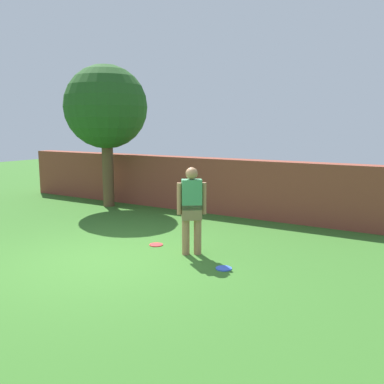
{
  "coord_description": "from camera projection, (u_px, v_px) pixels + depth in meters",
  "views": [
    {
      "loc": [
        4.96,
        -5.22,
        2.36
      ],
      "look_at": [
        0.55,
        2.03,
        1.0
      ],
      "focal_mm": 38.8,
      "sensor_mm": 36.0,
      "label": 1
    }
  ],
  "objects": [
    {
      "name": "ground_plane",
      "position": [
        106.0,
        261.0,
        7.32
      ],
      "size": [
        40.0,
        40.0,
        0.0
      ],
      "primitive_type": "plane",
      "color": "#336623"
    },
    {
      "name": "brick_wall",
      "position": [
        179.0,
        183.0,
        11.92
      ],
      "size": [
        11.49,
        0.5,
        1.49
      ],
      "primitive_type": "cube",
      "color": "brown",
      "rests_on": "ground"
    },
    {
      "name": "tree",
      "position": [
        106.0,
        108.0,
        11.9
      ],
      "size": [
        2.39,
        2.39,
        4.09
      ],
      "color": "brown",
      "rests_on": "ground"
    },
    {
      "name": "person",
      "position": [
        192.0,
        207.0,
        7.56
      ],
      "size": [
        0.45,
        0.39,
        1.62
      ],
      "rotation": [
        0.0,
        0.0,
        0.64
      ],
      "color": "#9E704C",
      "rests_on": "ground"
    },
    {
      "name": "frisbee_red",
      "position": [
        156.0,
        245.0,
        8.27
      ],
      "size": [
        0.27,
        0.27,
        0.02
      ],
      "primitive_type": "cylinder",
      "color": "red",
      "rests_on": "ground"
    },
    {
      "name": "frisbee_blue",
      "position": [
        224.0,
        268.0,
        6.9
      ],
      "size": [
        0.27,
        0.27,
        0.02
      ],
      "primitive_type": "cylinder",
      "color": "blue",
      "rests_on": "ground"
    }
  ]
}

